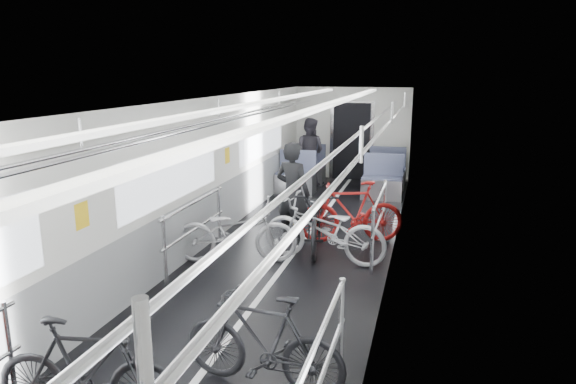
% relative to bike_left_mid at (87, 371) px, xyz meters
% --- Properties ---
extents(car_shell, '(3.02, 14.01, 2.41)m').
position_rel_bike_left_mid_xyz_m(car_shell, '(0.58, 5.03, 0.67)').
color(car_shell, black).
rests_on(car_shell, ground).
extents(bike_left_mid, '(1.58, 0.68, 0.92)m').
position_rel_bike_left_mid_xyz_m(bike_left_mid, '(0.00, 0.00, 0.00)').
color(bike_left_mid, black).
rests_on(bike_left_mid, floor).
extents(bike_left_far, '(1.94, 1.11, 0.96)m').
position_rel_bike_left_mid_xyz_m(bike_left_far, '(-0.16, 3.72, 0.02)').
color(bike_left_far, '#A0A0A5').
rests_on(bike_left_far, floor).
extents(bike_right_near, '(1.57, 0.56, 0.93)m').
position_rel_bike_left_mid_xyz_m(bike_right_near, '(1.22, 0.82, 0.00)').
color(bike_right_near, black).
rests_on(bike_right_near, floor).
extents(bike_right_mid, '(1.97, 0.89, 1.00)m').
position_rel_bike_left_mid_xyz_m(bike_right_mid, '(1.11, 4.08, 0.04)').
color(bike_right_mid, silver).
rests_on(bike_right_mid, floor).
extents(bike_right_far, '(1.81, 1.02, 1.05)m').
position_rel_bike_left_mid_xyz_m(bike_right_far, '(1.37, 5.08, 0.06)').
color(bike_right_far, '#A21614').
rests_on(bike_right_far, floor).
extents(bike_aisle, '(0.97, 1.97, 0.99)m').
position_rel_bike_left_mid_xyz_m(bike_aisle, '(0.87, 4.68, 0.03)').
color(bike_aisle, black).
rests_on(bike_aisle, floor).
extents(person_standing, '(0.72, 0.58, 1.71)m').
position_rel_bike_left_mid_xyz_m(person_standing, '(0.44, 4.78, 0.40)').
color(person_standing, black).
rests_on(person_standing, floor).
extents(person_seated, '(0.91, 0.76, 1.68)m').
position_rel_bike_left_mid_xyz_m(person_seated, '(-0.34, 9.28, 0.38)').
color(person_seated, '#302D35').
rests_on(person_seated, floor).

